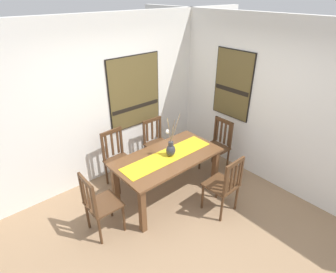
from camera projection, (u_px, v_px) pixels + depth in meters
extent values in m
cube|color=#8E7051|center=(184.00, 223.00, 3.99)|extent=(6.40, 6.40, 0.03)
cube|color=silver|center=(109.00, 100.00, 4.58)|extent=(6.40, 0.12, 2.70)
cube|color=silver|center=(270.00, 105.00, 4.41)|extent=(0.12, 6.40, 2.70)
cube|color=brown|center=(167.00, 157.00, 4.17)|extent=(1.65, 0.85, 0.03)
cube|color=brown|center=(142.00, 211.00, 3.69)|extent=(0.08, 0.08, 0.72)
cube|color=brown|center=(215.00, 169.00, 4.54)|extent=(0.08, 0.08, 0.72)
cube|color=brown|center=(115.00, 186.00, 4.15)|extent=(0.08, 0.08, 0.72)
cube|color=brown|center=(186.00, 152.00, 5.00)|extent=(0.08, 0.08, 0.72)
cube|color=gold|center=(167.00, 156.00, 4.16)|extent=(1.51, 0.36, 0.01)
ellipsoid|color=#333338|center=(171.00, 150.00, 4.12)|extent=(0.15, 0.13, 0.19)
cylinder|color=#333338|center=(171.00, 144.00, 4.07)|extent=(0.08, 0.08, 0.06)
cylinder|color=#997F5B|center=(170.00, 132.00, 3.94)|extent=(0.08, 0.03, 0.36)
cylinder|color=#997F5B|center=(175.00, 128.00, 3.93)|extent=(0.09, 0.11, 0.46)
cylinder|color=#997F5B|center=(173.00, 131.00, 3.93)|extent=(0.01, 0.09, 0.40)
cylinder|color=#997F5B|center=(169.00, 130.00, 4.03)|extent=(0.06, 0.14, 0.33)
cylinder|color=#997F5B|center=(172.00, 133.00, 3.95)|extent=(0.02, 0.08, 0.32)
sphere|color=white|center=(168.00, 132.00, 3.95)|extent=(0.06, 0.06, 0.06)
cube|color=#4C301C|center=(120.00, 162.00, 4.55)|extent=(0.44, 0.44, 0.03)
cylinder|color=#4C301C|center=(136.00, 173.00, 4.66)|extent=(0.04, 0.04, 0.45)
cylinder|color=#4C301C|center=(119.00, 183.00, 4.44)|extent=(0.04, 0.04, 0.45)
cylinder|color=#4C301C|center=(124.00, 165.00, 4.89)|extent=(0.04, 0.04, 0.45)
cylinder|color=#4C301C|center=(106.00, 173.00, 4.67)|extent=(0.04, 0.04, 0.45)
cube|color=#4C301C|center=(121.00, 140.00, 4.66)|extent=(0.04, 0.04, 0.51)
cube|color=#4C301C|center=(103.00, 148.00, 4.44)|extent=(0.04, 0.04, 0.51)
cube|color=#4C301C|center=(111.00, 132.00, 4.44)|extent=(0.38, 0.05, 0.06)
cube|color=#4C301C|center=(118.00, 142.00, 4.62)|extent=(0.04, 0.02, 0.42)
cube|color=#4C301C|center=(112.00, 144.00, 4.55)|extent=(0.04, 0.02, 0.42)
cube|color=#4C301C|center=(106.00, 147.00, 4.48)|extent=(0.04, 0.02, 0.42)
cube|color=#4C301C|center=(104.00, 204.00, 3.66)|extent=(0.43, 0.43, 0.03)
cylinder|color=#4C301C|center=(111.00, 204.00, 4.00)|extent=(0.04, 0.04, 0.45)
cylinder|color=#4C301C|center=(124.00, 218.00, 3.76)|extent=(0.04, 0.04, 0.45)
cylinder|color=#4C301C|center=(88.00, 216.00, 3.80)|extent=(0.04, 0.04, 0.45)
cylinder|color=#4C301C|center=(100.00, 231.00, 3.55)|extent=(0.04, 0.04, 0.45)
cube|color=#4C301C|center=(82.00, 188.00, 3.55)|extent=(0.04, 0.04, 0.49)
cube|color=#4C301C|center=(94.00, 203.00, 3.31)|extent=(0.04, 0.04, 0.49)
cube|color=#4C301C|center=(85.00, 182.00, 3.33)|extent=(0.04, 0.38, 0.06)
cube|color=#4C301C|center=(84.00, 192.00, 3.52)|extent=(0.02, 0.04, 0.40)
cube|color=#4C301C|center=(88.00, 196.00, 3.44)|extent=(0.02, 0.04, 0.40)
cube|color=#4C301C|center=(92.00, 201.00, 3.36)|extent=(0.02, 0.04, 0.40)
cube|color=#4C301C|center=(221.00, 185.00, 4.02)|extent=(0.43, 0.43, 0.03)
cylinder|color=#4C301C|center=(202.00, 197.00, 4.14)|extent=(0.04, 0.04, 0.45)
cylinder|color=#4C301C|center=(217.00, 186.00, 4.36)|extent=(0.04, 0.04, 0.45)
cylinder|color=#4C301C|center=(222.00, 209.00, 3.91)|extent=(0.04, 0.04, 0.45)
cylinder|color=#4C301C|center=(236.00, 198.00, 4.13)|extent=(0.04, 0.04, 0.45)
cube|color=#4C301C|center=(226.00, 182.00, 3.67)|extent=(0.04, 0.04, 0.49)
cube|color=#4C301C|center=(241.00, 171.00, 3.88)|extent=(0.04, 0.04, 0.49)
cube|color=#4C301C|center=(235.00, 163.00, 3.67)|extent=(0.38, 0.04, 0.06)
cube|color=#4C301C|center=(227.00, 181.00, 3.70)|extent=(0.04, 0.02, 0.40)
cube|color=#4C301C|center=(231.00, 178.00, 3.76)|extent=(0.04, 0.02, 0.40)
cube|color=#4C301C|center=(235.00, 176.00, 3.81)|extent=(0.04, 0.02, 0.40)
cube|color=#4C301C|center=(239.00, 173.00, 3.86)|extent=(0.04, 0.02, 0.40)
cube|color=#4C301C|center=(159.00, 145.00, 5.03)|extent=(0.43, 0.43, 0.03)
cylinder|color=#4C301C|center=(172.00, 157.00, 5.12)|extent=(0.04, 0.04, 0.45)
cylinder|color=#4C301C|center=(157.00, 164.00, 4.92)|extent=(0.04, 0.04, 0.45)
cylinder|color=#4C301C|center=(161.00, 149.00, 5.37)|extent=(0.04, 0.04, 0.45)
cylinder|color=#4C301C|center=(145.00, 155.00, 5.17)|extent=(0.04, 0.04, 0.45)
cube|color=#4C301C|center=(160.00, 127.00, 5.15)|extent=(0.04, 0.04, 0.45)
cube|color=#4C301C|center=(144.00, 133.00, 4.95)|extent=(0.04, 0.04, 0.45)
cube|color=#4C301C|center=(152.00, 120.00, 4.95)|extent=(0.38, 0.04, 0.06)
cube|color=#4C301C|center=(157.00, 129.00, 5.12)|extent=(0.04, 0.02, 0.36)
cube|color=#4C301C|center=(152.00, 131.00, 5.06)|extent=(0.04, 0.02, 0.36)
cube|color=#4C301C|center=(147.00, 132.00, 4.99)|extent=(0.04, 0.02, 0.36)
cube|color=#4C301C|center=(215.00, 148.00, 4.94)|extent=(0.43, 0.43, 0.03)
cylinder|color=#4C301C|center=(215.00, 167.00, 4.83)|extent=(0.04, 0.04, 0.45)
cylinder|color=#4C301C|center=(200.00, 159.00, 5.07)|extent=(0.04, 0.04, 0.45)
cylinder|color=#4C301C|center=(228.00, 160.00, 5.03)|extent=(0.04, 0.04, 0.45)
cylinder|color=#4C301C|center=(213.00, 152.00, 5.27)|extent=(0.04, 0.04, 0.45)
cube|color=#4C301C|center=(231.00, 136.00, 4.80)|extent=(0.04, 0.04, 0.50)
cube|color=#4C301C|center=(215.00, 129.00, 5.04)|extent=(0.04, 0.04, 0.50)
cube|color=#4C301C|center=(224.00, 121.00, 4.81)|extent=(0.04, 0.38, 0.06)
cube|color=#4C301C|center=(229.00, 136.00, 4.83)|extent=(0.02, 0.04, 0.41)
cube|color=#4C301C|center=(225.00, 134.00, 4.89)|extent=(0.02, 0.04, 0.41)
cube|color=#4C301C|center=(221.00, 132.00, 4.95)|extent=(0.02, 0.04, 0.41)
cube|color=#4C301C|center=(217.00, 130.00, 5.02)|extent=(0.02, 0.04, 0.41)
cube|color=black|center=(134.00, 92.00, 4.78)|extent=(1.04, 0.04, 1.26)
cube|color=brown|center=(135.00, 92.00, 4.77)|extent=(1.01, 0.01, 1.23)
cube|color=black|center=(136.00, 107.00, 4.90)|extent=(0.98, 0.00, 0.07)
cube|color=black|center=(233.00, 85.00, 4.76)|extent=(0.04, 0.76, 1.19)
cube|color=brown|center=(232.00, 85.00, 4.75)|extent=(0.01, 0.73, 1.16)
cube|color=black|center=(231.00, 90.00, 4.79)|extent=(0.00, 0.70, 0.08)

